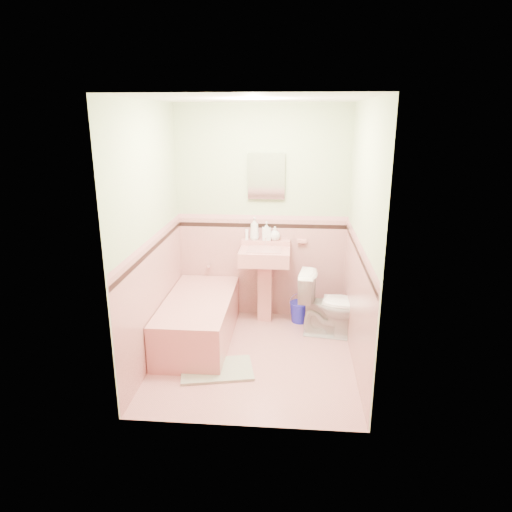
# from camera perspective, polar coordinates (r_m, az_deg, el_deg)

# --- Properties ---
(floor) EXTENTS (2.20, 2.20, 0.00)m
(floor) POSITION_cam_1_polar(r_m,az_deg,el_deg) (4.82, -0.25, -12.32)
(floor) COLOR tan
(floor) RESTS_ON ground
(ceiling) EXTENTS (2.20, 2.20, 0.00)m
(ceiling) POSITION_cam_1_polar(r_m,az_deg,el_deg) (4.21, -0.30, 18.88)
(ceiling) COLOR white
(ceiling) RESTS_ON ground
(wall_back) EXTENTS (2.50, 0.00, 2.50)m
(wall_back) POSITION_cam_1_polar(r_m,az_deg,el_deg) (5.42, 0.75, 5.15)
(wall_back) COLOR #F1E5C4
(wall_back) RESTS_ON ground
(wall_front) EXTENTS (2.50, 0.00, 2.50)m
(wall_front) POSITION_cam_1_polar(r_m,az_deg,el_deg) (3.30, -1.95, -2.66)
(wall_front) COLOR #F1E5C4
(wall_front) RESTS_ON ground
(wall_left) EXTENTS (0.00, 2.50, 2.50)m
(wall_left) POSITION_cam_1_polar(r_m,az_deg,el_deg) (4.55, -12.94, 2.40)
(wall_left) COLOR #F1E5C4
(wall_left) RESTS_ON ground
(wall_right) EXTENTS (0.00, 2.50, 2.50)m
(wall_right) POSITION_cam_1_polar(r_m,az_deg,el_deg) (4.38, 12.88, 1.86)
(wall_right) COLOR #F1E5C4
(wall_right) RESTS_ON ground
(wainscot_back) EXTENTS (2.00, 0.00, 2.00)m
(wainscot_back) POSITION_cam_1_polar(r_m,az_deg,el_deg) (5.58, 0.72, -1.43)
(wainscot_back) COLOR tan
(wainscot_back) RESTS_ON ground
(wainscot_front) EXTENTS (2.00, 0.00, 2.00)m
(wainscot_front) POSITION_cam_1_polar(r_m,az_deg,el_deg) (3.59, -1.82, -12.43)
(wainscot_front) COLOR tan
(wainscot_front) RESTS_ON ground
(wainscot_left) EXTENTS (0.00, 2.20, 2.20)m
(wainscot_left) POSITION_cam_1_polar(r_m,az_deg,el_deg) (4.74, -12.29, -5.22)
(wainscot_left) COLOR tan
(wainscot_left) RESTS_ON ground
(wainscot_right) EXTENTS (0.00, 2.20, 2.20)m
(wainscot_right) POSITION_cam_1_polar(r_m,az_deg,el_deg) (4.59, 12.20, -6.00)
(wainscot_right) COLOR tan
(wainscot_right) RESTS_ON ground
(accent_back) EXTENTS (2.00, 0.00, 2.00)m
(accent_back) POSITION_cam_1_polar(r_m,az_deg,el_deg) (5.43, 0.73, 3.77)
(accent_back) COLOR black
(accent_back) RESTS_ON ground
(accent_front) EXTENTS (2.00, 0.00, 2.00)m
(accent_front) POSITION_cam_1_polar(r_m,az_deg,el_deg) (3.37, -1.89, -4.64)
(accent_front) COLOR black
(accent_front) RESTS_ON ground
(accent_left) EXTENTS (0.00, 2.20, 2.20)m
(accent_left) POSITION_cam_1_polar(r_m,az_deg,el_deg) (4.57, -12.62, 0.83)
(accent_left) COLOR black
(accent_left) RESTS_ON ground
(accent_right) EXTENTS (0.00, 2.20, 2.20)m
(accent_right) POSITION_cam_1_polar(r_m,az_deg,el_deg) (4.41, 12.54, 0.24)
(accent_right) COLOR black
(accent_right) RESTS_ON ground
(cap_back) EXTENTS (2.00, 0.00, 2.00)m
(cap_back) POSITION_cam_1_polar(r_m,az_deg,el_deg) (5.41, 0.74, 4.80)
(cap_back) COLOR #C9898B
(cap_back) RESTS_ON ground
(cap_front) EXTENTS (2.00, 0.00, 2.00)m
(cap_front) POSITION_cam_1_polar(r_m,az_deg,el_deg) (3.33, -1.91, -3.04)
(cap_front) COLOR #C9898B
(cap_front) RESTS_ON ground
(cap_left) EXTENTS (0.00, 2.20, 2.20)m
(cap_left) POSITION_cam_1_polar(r_m,az_deg,el_deg) (4.55, -12.70, 2.04)
(cap_left) COLOR #C9898B
(cap_left) RESTS_ON ground
(cap_right) EXTENTS (0.00, 2.20, 2.20)m
(cap_right) POSITION_cam_1_polar(r_m,az_deg,el_deg) (4.38, 12.62, 1.49)
(cap_right) COLOR #C9898B
(cap_right) RESTS_ON ground
(bathtub) EXTENTS (0.70, 1.50, 0.45)m
(bathtub) POSITION_cam_1_polar(r_m,az_deg,el_deg) (5.10, -7.07, -7.92)
(bathtub) COLOR tan
(bathtub) RESTS_ON floor
(tub_faucet) EXTENTS (0.04, 0.12, 0.04)m
(tub_faucet) POSITION_cam_1_polar(r_m,az_deg,el_deg) (5.61, -5.75, -1.08)
(tub_faucet) COLOR silver
(tub_faucet) RESTS_ON wall_back
(sink) EXTENTS (0.57, 0.48, 0.90)m
(sink) POSITION_cam_1_polar(r_m,az_deg,el_deg) (5.41, 1.07, -3.72)
(sink) COLOR tan
(sink) RESTS_ON floor
(sink_faucet) EXTENTS (0.02, 0.02, 0.10)m
(sink_faucet) POSITION_cam_1_polar(r_m,az_deg,el_deg) (5.39, 1.19, 1.80)
(sink_faucet) COLOR silver
(sink_faucet) RESTS_ON sink
(medicine_cabinet) EXTENTS (0.38, 0.04, 0.48)m
(medicine_cabinet) POSITION_cam_1_polar(r_m,az_deg,el_deg) (5.31, 1.29, 9.83)
(medicine_cabinet) COLOR white
(medicine_cabinet) RESTS_ON wall_back
(soap_dish) EXTENTS (0.11, 0.06, 0.04)m
(soap_dish) POSITION_cam_1_polar(r_m,az_deg,el_deg) (5.44, 5.66, 1.86)
(soap_dish) COLOR tan
(soap_dish) RESTS_ON wall_back
(soap_bottle_left) EXTENTS (0.13, 0.13, 0.26)m
(soap_bottle_left) POSITION_cam_1_polar(r_m,az_deg,el_deg) (5.40, -0.19, 3.39)
(soap_bottle_left) COLOR #B2B2B2
(soap_bottle_left) RESTS_ON sink
(soap_bottle_mid) EXTENTS (0.11, 0.11, 0.22)m
(soap_bottle_mid) POSITION_cam_1_polar(r_m,az_deg,el_deg) (5.40, 1.30, 3.11)
(soap_bottle_mid) COLOR #B2B2B2
(soap_bottle_mid) RESTS_ON sink
(soap_bottle_right) EXTENTS (0.13, 0.13, 0.16)m
(soap_bottle_right) POSITION_cam_1_polar(r_m,az_deg,el_deg) (5.40, 2.34, 2.80)
(soap_bottle_right) COLOR #B2B2B2
(soap_bottle_right) RESTS_ON sink
(tube) EXTENTS (0.05, 0.05, 0.12)m
(tube) POSITION_cam_1_polar(r_m,az_deg,el_deg) (5.43, -1.15, 2.67)
(tube) COLOR white
(tube) RESTS_ON sink
(toilet) EXTENTS (0.76, 0.51, 0.73)m
(toilet) POSITION_cam_1_polar(r_m,az_deg,el_deg) (5.18, 9.29, -5.93)
(toilet) COLOR white
(toilet) RESTS_ON floor
(bucket) EXTENTS (0.30, 0.30, 0.24)m
(bucket) POSITION_cam_1_polar(r_m,az_deg,el_deg) (5.55, 5.43, -6.89)
(bucket) COLOR #2021BC
(bucket) RESTS_ON floor
(bath_mat) EXTENTS (0.76, 0.59, 0.03)m
(bath_mat) POSITION_cam_1_polar(r_m,az_deg,el_deg) (4.59, -4.85, -13.80)
(bath_mat) COLOR gray
(bath_mat) RESTS_ON floor
(shoe) EXTENTS (0.15, 0.09, 0.06)m
(shoe) POSITION_cam_1_polar(r_m,az_deg,el_deg) (4.56, -7.01, -13.51)
(shoe) COLOR #BF1E59
(shoe) RESTS_ON bath_mat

